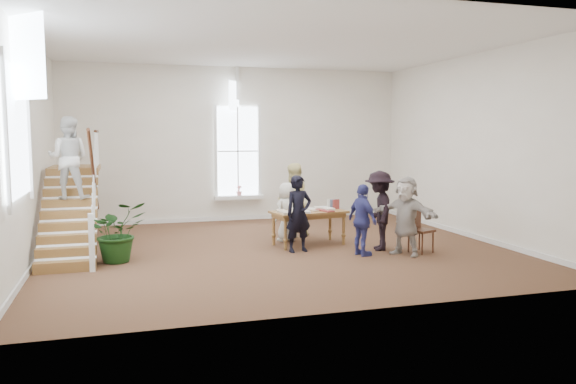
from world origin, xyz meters
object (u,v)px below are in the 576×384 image
object	(u,v)px
woman_cluster_a	(363,220)
person_yellow	(293,200)
side_chair	(418,225)
woman_cluster_c	(406,216)
library_table	(309,214)
floor_plant	(118,232)
woman_cluster_b	(379,210)
police_officer	(299,214)
elderly_woman	(287,212)

from	to	relation	value
woman_cluster_a	person_yellow	bearing A→B (deg)	4.52
side_chair	woman_cluster_a	bearing A→B (deg)	158.16
woman_cluster_a	woman_cluster_c	xyz separation A→B (m)	(0.90, -0.20, 0.08)
library_table	person_yellow	size ratio (longest dim) A/B	0.98
woman_cluster_a	floor_plant	size ratio (longest dim) A/B	1.24
woman_cluster_b	woman_cluster_c	size ratio (longest dim) A/B	1.05
police_officer	side_chair	bearing A→B (deg)	-27.61
library_table	person_yellow	xyz separation A→B (m)	(-0.05, 1.10, 0.21)
library_table	police_officer	world-z (taller)	police_officer
elderly_woman	floor_plant	xyz separation A→B (m)	(-3.87, -1.13, -0.09)
woman_cluster_b	side_chair	bearing A→B (deg)	74.99
elderly_woman	woman_cluster_b	size ratio (longest dim) A/B	0.80
elderly_woman	woman_cluster_c	xyz separation A→B (m)	(1.97, -2.21, 0.14)
library_table	person_yellow	bearing A→B (deg)	83.67
woman_cluster_b	woman_cluster_c	bearing A→B (deg)	41.68
person_yellow	library_table	bearing A→B (deg)	67.17
police_officer	person_yellow	distance (m)	1.80
floor_plant	person_yellow	bearing A→B (deg)	21.38
library_table	woman_cluster_b	distance (m)	1.64
police_officer	woman_cluster_c	bearing A→B (deg)	-35.59
woman_cluster_b	floor_plant	size ratio (longest dim) A/B	1.44
police_officer	woman_cluster_b	distance (m)	1.80
elderly_woman	side_chair	xyz separation A→B (m)	(2.38, -2.00, -0.12)
police_officer	woman_cluster_c	xyz separation A→B (m)	(2.07, -0.96, 0.00)
elderly_woman	woman_cluster_a	xyz separation A→B (m)	(1.07, -2.01, 0.05)
woman_cluster_c	side_chair	bearing A→B (deg)	81.26
police_officer	person_yellow	bearing A→B (deg)	66.29
woman_cluster_b	woman_cluster_c	distance (m)	0.72
woman_cluster_c	library_table	bearing A→B (deg)	-170.20
police_officer	woman_cluster_b	bearing A→B (deg)	-20.62
police_officer	woman_cluster_c	world-z (taller)	woman_cluster_c
library_table	elderly_woman	bearing A→B (deg)	111.31
library_table	side_chair	xyz separation A→B (m)	(2.04, -1.40, -0.13)
woman_cluster_c	woman_cluster_a	bearing A→B (deg)	-138.04
floor_plant	side_chair	world-z (taller)	floor_plant
elderly_woman	woman_cluster_b	xyz separation A→B (m)	(1.67, -1.56, 0.17)
elderly_woman	floor_plant	bearing A→B (deg)	-11.33
library_table	woman_cluster_c	size ratio (longest dim) A/B	1.07
woman_cluster_a	floor_plant	distance (m)	5.02
woman_cluster_a	floor_plant	bearing A→B (deg)	67.42
woman_cluster_a	library_table	bearing A→B (deg)	14.66
woman_cluster_b	library_table	bearing A→B (deg)	-108.94
floor_plant	side_chair	size ratio (longest dim) A/B	1.17
woman_cluster_c	floor_plant	bearing A→B (deg)	-135.90
police_officer	floor_plant	size ratio (longest dim) A/B	1.37
person_yellow	woman_cluster_a	distance (m)	2.63
person_yellow	woman_cluster_b	world-z (taller)	person_yellow
library_table	police_officer	bearing A→B (deg)	-133.19
library_table	elderly_woman	world-z (taller)	elderly_woman
elderly_woman	floor_plant	distance (m)	4.04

